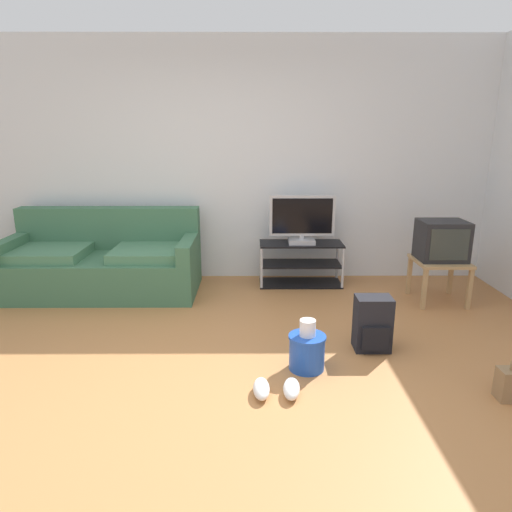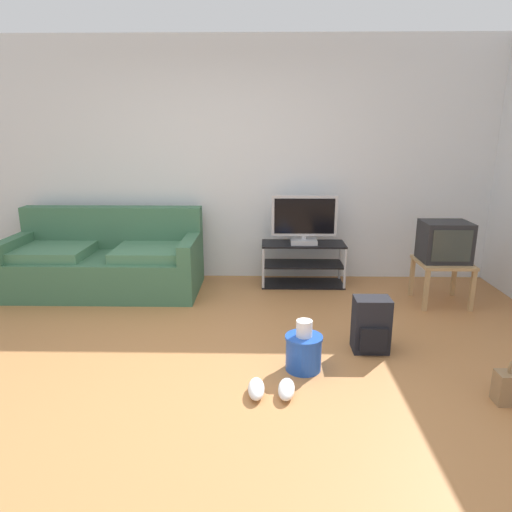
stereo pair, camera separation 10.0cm
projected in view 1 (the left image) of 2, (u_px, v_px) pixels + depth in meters
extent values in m
cube|color=#B27542|center=(209.00, 381.00, 3.21)|extent=(9.00, 9.80, 0.02)
cube|color=silver|center=(226.00, 162.00, 5.22)|extent=(9.00, 0.10, 2.70)
cube|color=#3D6B4C|center=(103.00, 274.00, 4.91)|extent=(2.01, 0.91, 0.41)
cube|color=#3D6B4C|center=(110.00, 228.00, 5.14)|extent=(2.01, 0.20, 0.46)
cube|color=#3D6B4C|center=(12.00, 247.00, 4.82)|extent=(0.14, 0.91, 0.20)
cube|color=#3D6B4C|center=(189.00, 247.00, 4.83)|extent=(0.14, 0.91, 0.20)
cube|color=#477857|center=(46.00, 253.00, 4.78)|extent=(0.80, 0.64, 0.10)
cube|color=#477857|center=(152.00, 253.00, 4.79)|extent=(0.80, 0.64, 0.10)
cube|color=black|center=(301.00, 244.00, 5.11)|extent=(0.92, 0.38, 0.02)
cube|color=black|center=(301.00, 264.00, 5.17)|extent=(0.89, 0.37, 0.02)
cube|color=black|center=(300.00, 283.00, 5.23)|extent=(0.92, 0.38, 0.02)
cylinder|color=#B7B7BC|center=(261.00, 268.00, 5.00)|extent=(0.03, 0.03, 0.48)
cylinder|color=#B7B7BC|center=(343.00, 268.00, 5.01)|extent=(0.03, 0.03, 0.48)
cylinder|color=#B7B7BC|center=(261.00, 260.00, 5.34)|extent=(0.03, 0.03, 0.48)
cylinder|color=#B7B7BC|center=(337.00, 259.00, 5.35)|extent=(0.03, 0.03, 0.48)
cube|color=#B2B2B7|center=(301.00, 241.00, 5.08)|extent=(0.29, 0.22, 0.05)
cube|color=#B2B2B7|center=(302.00, 237.00, 5.07)|extent=(0.05, 0.04, 0.04)
cube|color=#B2B2B7|center=(302.00, 216.00, 5.01)|extent=(0.72, 0.04, 0.44)
cube|color=black|center=(302.00, 216.00, 4.99)|extent=(0.66, 0.01, 0.38)
cube|color=tan|center=(440.00, 261.00, 4.60)|extent=(0.50, 0.50, 0.03)
cube|color=tan|center=(424.00, 289.00, 4.44)|extent=(0.04, 0.04, 0.41)
cube|color=tan|center=(470.00, 289.00, 4.44)|extent=(0.04, 0.04, 0.41)
cube|color=tan|center=(409.00, 276.00, 4.86)|extent=(0.04, 0.04, 0.41)
cube|color=tan|center=(451.00, 275.00, 4.87)|extent=(0.04, 0.04, 0.41)
cube|color=#232326|center=(442.00, 240.00, 4.56)|extent=(0.45, 0.37, 0.39)
cube|color=#333833|center=(450.00, 245.00, 4.38)|extent=(0.37, 0.01, 0.31)
cube|color=black|center=(373.00, 323.00, 3.62)|extent=(0.28, 0.20, 0.44)
cube|color=black|center=(376.00, 339.00, 3.53)|extent=(0.21, 0.04, 0.19)
cylinder|color=black|center=(359.00, 315.00, 3.72)|extent=(0.04, 0.04, 0.35)
cylinder|color=black|center=(379.00, 315.00, 3.72)|extent=(0.04, 0.04, 0.35)
cylinder|color=blue|center=(307.00, 352.00, 3.33)|extent=(0.26, 0.26, 0.26)
cylinder|color=blue|center=(307.00, 337.00, 3.30)|extent=(0.27, 0.27, 0.02)
cylinder|color=white|center=(308.00, 329.00, 3.28)|extent=(0.12, 0.12, 0.14)
ellipsoid|color=white|center=(261.00, 389.00, 3.02)|extent=(0.11, 0.25, 0.09)
ellipsoid|color=white|center=(291.00, 389.00, 3.02)|extent=(0.13, 0.26, 0.09)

